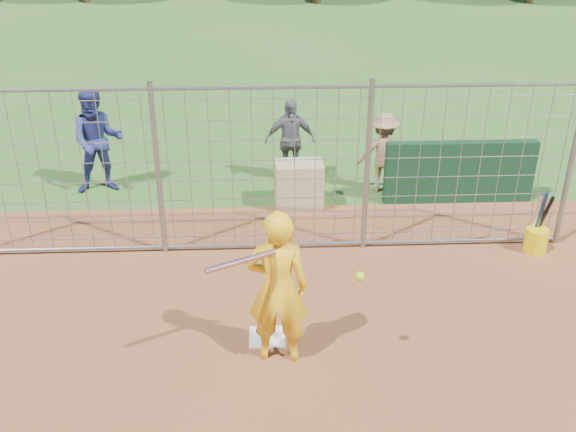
{
  "coord_description": "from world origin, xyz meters",
  "views": [
    {
      "loc": [
        -0.04,
        -6.54,
        4.77
      ],
      "look_at": [
        0.3,
        0.8,
        1.15
      ],
      "focal_mm": 40.0,
      "sensor_mm": 36.0,
      "label": 1
    }
  ],
  "objects_px": {
    "equipment_bin": "(299,185)",
    "bucket_with_bats": "(536,237)",
    "batter": "(278,288)",
    "bystander_c": "(383,153)",
    "bystander_a": "(98,141)",
    "bystander_b": "(290,141)"
  },
  "relations": [
    {
      "from": "equipment_bin",
      "to": "bucket_with_bats",
      "type": "bearing_deg",
      "value": -29.32
    },
    {
      "from": "batter",
      "to": "equipment_bin",
      "type": "distance_m",
      "value": 4.16
    },
    {
      "from": "bystander_c",
      "to": "bucket_with_bats",
      "type": "distance_m",
      "value": 3.1
    },
    {
      "from": "bystander_c",
      "to": "equipment_bin",
      "type": "distance_m",
      "value": 1.7
    },
    {
      "from": "batter",
      "to": "bucket_with_bats",
      "type": "xyz_separation_m",
      "value": [
        3.95,
        2.33,
        -0.7
      ]
    },
    {
      "from": "batter",
      "to": "equipment_bin",
      "type": "xyz_separation_m",
      "value": [
        0.49,
        4.09,
        -0.54
      ]
    },
    {
      "from": "bystander_a",
      "to": "bucket_with_bats",
      "type": "distance_m",
      "value": 7.49
    },
    {
      "from": "bystander_a",
      "to": "equipment_bin",
      "type": "relative_size",
      "value": 2.37
    },
    {
      "from": "batter",
      "to": "bystander_b",
      "type": "distance_m",
      "value": 5.24
    },
    {
      "from": "batter",
      "to": "bystander_b",
      "type": "bearing_deg",
      "value": -90.37
    },
    {
      "from": "bystander_a",
      "to": "bystander_b",
      "type": "height_order",
      "value": "bystander_a"
    },
    {
      "from": "bystander_c",
      "to": "bucket_with_bats",
      "type": "height_order",
      "value": "bystander_c"
    },
    {
      "from": "bystander_b",
      "to": "bystander_c",
      "type": "relative_size",
      "value": 1.1
    },
    {
      "from": "bystander_a",
      "to": "bystander_c",
      "type": "height_order",
      "value": "bystander_a"
    },
    {
      "from": "bystander_c",
      "to": "bucket_with_bats",
      "type": "bearing_deg",
      "value": 130.46
    },
    {
      "from": "equipment_bin",
      "to": "bystander_c",
      "type": "bearing_deg",
      "value": 19.58
    },
    {
      "from": "bystander_b",
      "to": "bucket_with_bats",
      "type": "bearing_deg",
      "value": -46.19
    },
    {
      "from": "batter",
      "to": "equipment_bin",
      "type": "relative_size",
      "value": 2.35
    },
    {
      "from": "bucket_with_bats",
      "to": "bystander_a",
      "type": "bearing_deg",
      "value": 159.58
    },
    {
      "from": "bystander_b",
      "to": "bucket_with_bats",
      "type": "relative_size",
      "value": 1.64
    },
    {
      "from": "equipment_bin",
      "to": "bucket_with_bats",
      "type": "distance_m",
      "value": 3.89
    },
    {
      "from": "batter",
      "to": "equipment_bin",
      "type": "bearing_deg",
      "value": -92.97
    }
  ]
}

